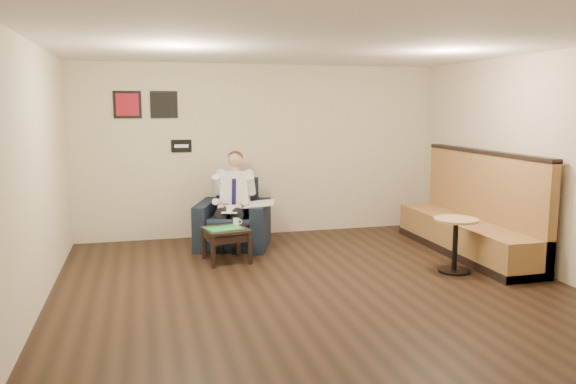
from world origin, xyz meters
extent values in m
plane|color=black|center=(0.00, 0.00, 0.00)|extent=(6.00, 6.00, 0.00)
cube|color=beige|center=(0.00, 3.00, 1.40)|extent=(6.00, 0.02, 2.80)
cube|color=beige|center=(0.00, -3.00, 1.40)|extent=(6.00, 0.02, 2.80)
cube|color=beige|center=(-3.00, 0.00, 1.40)|extent=(0.02, 6.00, 2.80)
cube|color=beige|center=(3.00, 0.00, 1.40)|extent=(0.02, 6.00, 2.80)
cube|color=white|center=(0.00, 0.00, 2.80)|extent=(6.00, 6.00, 0.02)
cube|color=black|center=(-1.30, 2.98, 1.50)|extent=(0.32, 0.02, 0.20)
cube|color=maroon|center=(-2.10, 2.98, 2.15)|extent=(0.42, 0.03, 0.42)
cube|color=black|center=(-1.55, 2.98, 2.15)|extent=(0.42, 0.03, 0.42)
cube|color=black|center=(-0.60, 2.25, 0.50)|extent=(1.32, 1.32, 1.01)
cube|color=white|center=(-0.68, 2.03, 0.62)|extent=(0.31, 0.38, 0.01)
cube|color=silver|center=(-0.24, 2.01, 0.69)|extent=(0.57, 0.65, 0.01)
cube|color=black|center=(-0.83, 1.42, 0.23)|extent=(0.65, 0.65, 0.47)
cube|color=green|center=(-0.86, 1.40, 0.48)|extent=(0.54, 0.45, 0.01)
cylinder|color=white|center=(-0.67, 1.58, 0.52)|extent=(0.10, 0.10, 0.10)
cube|color=black|center=(-0.81, 1.60, 0.47)|extent=(0.15, 0.08, 0.01)
cube|color=olive|center=(2.59, 0.96, 0.74)|extent=(0.69, 2.88, 1.47)
cylinder|color=tan|center=(1.95, 0.19, 0.35)|extent=(0.61, 0.61, 0.70)
camera|label=1|loc=(-1.91, -6.08, 2.12)|focal=35.00mm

